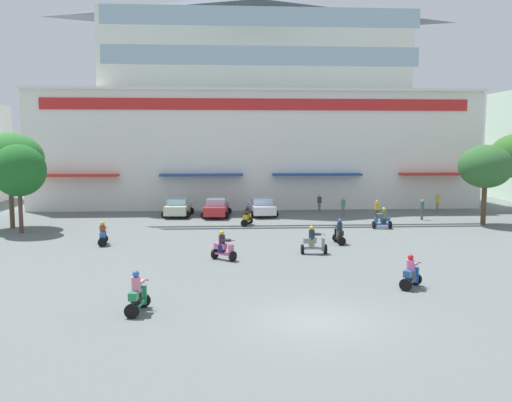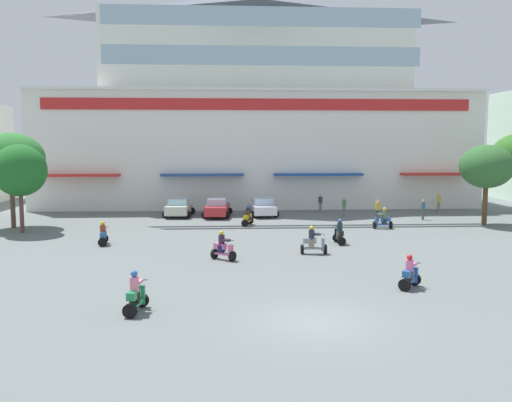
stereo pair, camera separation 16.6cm
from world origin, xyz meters
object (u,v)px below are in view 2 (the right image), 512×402
Objects in this scene: scooter_rider_2 at (313,242)px; scooter_rider_7 at (223,248)px; parked_car_0 at (179,207)px; pedestrian_3 at (378,209)px; scooter_rider_5 at (248,217)px; pedestrian_0 at (344,206)px; plaza_tree_1 at (487,167)px; parked_car_1 at (217,207)px; scooter_rider_6 at (103,235)px; scooter_rider_0 at (136,295)px; pedestrian_1 at (439,202)px; pedestrian_2 at (423,208)px; pedestrian_4 at (320,202)px; plaza_tree_0 at (10,159)px; parked_car_2 at (262,207)px; plaza_tree_2 at (20,171)px; scooter_rider_3 at (339,233)px; scooter_rider_8 at (383,220)px; scooter_rider_4 at (410,274)px.

scooter_rider_7 is (-4.94, -1.22, -0.02)m from scooter_rider_2.
parked_car_0 is 16.05m from pedestrian_3.
pedestrian_0 is (8.09, 4.02, 0.32)m from scooter_rider_5.
plaza_tree_1 is 20.88m from parked_car_1.
scooter_rider_7 reaches higher than scooter_rider_6.
scooter_rider_2 is at bearing -108.96° from pedestrian_0.
pedestrian_3 is at bearing 54.98° from scooter_rider_0.
pedestrian_2 is (-2.87, -3.97, -0.05)m from pedestrian_1.
pedestrian_1 is at bearing 34.80° from pedestrian_3.
plaza_tree_1 is 3.71× the size of pedestrian_4.
plaza_tree_0 is at bearing -179.61° from scooter_rider_5.
parked_car_2 is 12.88m from pedestrian_2.
parked_car_1 is (13.07, 7.11, -3.45)m from plaza_tree_2.
pedestrian_4 is (8.92, 2.08, 0.13)m from parked_car_1.
pedestrian_2 is 8.75m from pedestrian_4.
pedestrian_2 is (15.70, 13.54, 0.29)m from scooter_rider_7.
scooter_rider_3 reaches higher than parked_car_0.
pedestrian_3 reaches higher than scooter_rider_2.
scooter_rider_7 is 1.02× the size of scooter_rider_8.
scooter_rider_0 is 1.04× the size of scooter_rider_8.
scooter_rider_2 is 1.02× the size of scooter_rider_7.
plaza_tree_0 is at bearing -176.03° from pedestrian_2.
plaza_tree_2 reaches higher than scooter_rider_6.
scooter_rider_2 is at bearing -72.89° from scooter_rider_5.
scooter_rider_3 is 14.41m from pedestrian_4.
pedestrian_0 is (17.01, 11.04, 0.33)m from scooter_rider_6.
scooter_rider_2 reaches higher than scooter_rider_6.
plaza_tree_1 reaches higher than pedestrian_2.
scooter_rider_6 is at bearing -158.43° from pedestrian_2.
plaza_tree_0 reaches higher than scooter_rider_5.
parked_car_0 is 2.37× the size of pedestrian_1.
pedestrian_3 is (6.94, 11.64, 0.29)m from scooter_rider_2.
parked_car_2 is 16.92m from scooter_rider_7.
scooter_rider_5 is 10.21m from pedestrian_3.
scooter_rider_2 is 1.03× the size of scooter_rider_8.
scooter_rider_0 is 28.97m from pedestrian_2.
scooter_rider_7 is at bearing -88.15° from parked_car_1.
pedestrian_0 reaches higher than scooter_rider_0.
scooter_rider_8 is at bearing -29.80° from parked_car_1.
scooter_rider_3 is 0.96× the size of pedestrian_2.
scooter_rider_7 is at bearing -33.98° from plaza_tree_2.
scooter_rider_2 is at bearing -131.14° from pedestrian_2.
pedestrian_4 reaches higher than parked_car_1.
parked_car_2 is 15.50m from scooter_rider_2.
pedestrian_3 is (11.88, 12.86, 0.30)m from scooter_rider_7.
pedestrian_0 is at bearing -9.22° from parked_car_2.
pedestrian_1 reaches higher than scooter_rider_3.
scooter_rider_2 is (18.53, -7.94, -3.56)m from plaza_tree_2.
plaza_tree_1 is at bearing -14.45° from parked_car_0.
scooter_rider_4 is 0.90× the size of pedestrian_0.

